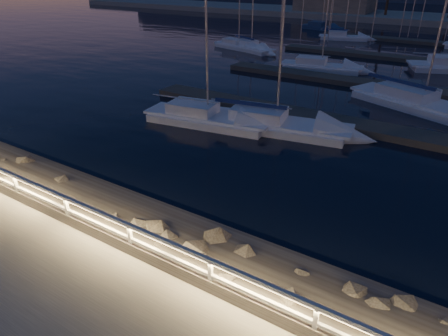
{
  "coord_description": "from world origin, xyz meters",
  "views": [
    {
      "loc": [
        8.85,
        -6.83,
        7.99
      ],
      "look_at": [
        1.85,
        4.0,
        1.48
      ],
      "focal_mm": 32.0,
      "sensor_mm": 36.0,
      "label": 1
    }
  ],
  "objects_px": {
    "sailboat_j": "(238,45)",
    "sailboat_f": "(319,65)",
    "sailboat_h": "(419,102)",
    "sailboat_i": "(343,37)",
    "sailboat_c": "(273,122)",
    "guard_rail": "(105,221)",
    "sailboat_e": "(251,47)",
    "sailboat_b": "(205,116)",
    "sailboat_m": "(321,27)"
  },
  "relations": [
    {
      "from": "sailboat_i",
      "to": "sailboat_b",
      "type": "bearing_deg",
      "value": -101.85
    },
    {
      "from": "sailboat_c",
      "to": "sailboat_m",
      "type": "bearing_deg",
      "value": 96.53
    },
    {
      "from": "sailboat_c",
      "to": "sailboat_m",
      "type": "distance_m",
      "value": 43.67
    },
    {
      "from": "sailboat_c",
      "to": "sailboat_m",
      "type": "xyz_separation_m",
      "value": [
        -12.74,
        41.77,
        -0.02
      ]
    },
    {
      "from": "sailboat_h",
      "to": "sailboat_j",
      "type": "xyz_separation_m",
      "value": [
        -21.75,
        12.38,
        -0.07
      ]
    },
    {
      "from": "sailboat_b",
      "to": "sailboat_e",
      "type": "bearing_deg",
      "value": 103.6
    },
    {
      "from": "sailboat_e",
      "to": "sailboat_f",
      "type": "height_order",
      "value": "sailboat_f"
    },
    {
      "from": "sailboat_j",
      "to": "sailboat_c",
      "type": "bearing_deg",
      "value": -40.27
    },
    {
      "from": "sailboat_e",
      "to": "sailboat_b",
      "type": "bearing_deg",
      "value": -43.92
    },
    {
      "from": "sailboat_h",
      "to": "sailboat_i",
      "type": "bearing_deg",
      "value": 140.5
    },
    {
      "from": "sailboat_f",
      "to": "sailboat_m",
      "type": "distance_m",
      "value": 27.44
    },
    {
      "from": "sailboat_h",
      "to": "sailboat_b",
      "type": "bearing_deg",
      "value": -113.32
    },
    {
      "from": "sailboat_e",
      "to": "sailboat_h",
      "type": "height_order",
      "value": "sailboat_h"
    },
    {
      "from": "sailboat_b",
      "to": "sailboat_j",
      "type": "relative_size",
      "value": 1.17
    },
    {
      "from": "guard_rail",
      "to": "sailboat_m",
      "type": "bearing_deg",
      "value": 103.69
    },
    {
      "from": "sailboat_f",
      "to": "sailboat_m",
      "type": "bearing_deg",
      "value": 99.67
    },
    {
      "from": "sailboat_c",
      "to": "sailboat_m",
      "type": "height_order",
      "value": "sailboat_c"
    },
    {
      "from": "guard_rail",
      "to": "sailboat_f",
      "type": "distance_m",
      "value": 29.58
    },
    {
      "from": "sailboat_b",
      "to": "sailboat_f",
      "type": "bearing_deg",
      "value": 78.4
    },
    {
      "from": "sailboat_f",
      "to": "sailboat_i",
      "type": "relative_size",
      "value": 1.15
    },
    {
      "from": "sailboat_m",
      "to": "sailboat_b",
      "type": "bearing_deg",
      "value": -65.18
    },
    {
      "from": "sailboat_j",
      "to": "sailboat_h",
      "type": "bearing_deg",
      "value": -15.52
    },
    {
      "from": "sailboat_j",
      "to": "sailboat_b",
      "type": "bearing_deg",
      "value": -49.35
    },
    {
      "from": "sailboat_b",
      "to": "sailboat_i",
      "type": "xyz_separation_m",
      "value": [
        -2.98,
        35.56,
        -0.04
      ]
    },
    {
      "from": "sailboat_c",
      "to": "sailboat_j",
      "type": "relative_size",
      "value": 1.27
    },
    {
      "from": "sailboat_h",
      "to": "sailboat_j",
      "type": "bearing_deg",
      "value": 172.91
    },
    {
      "from": "sailboat_f",
      "to": "sailboat_j",
      "type": "height_order",
      "value": "sailboat_f"
    },
    {
      "from": "sailboat_f",
      "to": "sailboat_i",
      "type": "bearing_deg",
      "value": 90.87
    },
    {
      "from": "sailboat_b",
      "to": "sailboat_j",
      "type": "xyz_separation_m",
      "value": [
        -11.26,
        22.55,
        -0.04
      ]
    },
    {
      "from": "sailboat_f",
      "to": "sailboat_h",
      "type": "bearing_deg",
      "value": -46.88
    },
    {
      "from": "sailboat_e",
      "to": "sailboat_h",
      "type": "xyz_separation_m",
      "value": [
        19.86,
        -12.11,
        0.05
      ]
    },
    {
      "from": "guard_rail",
      "to": "sailboat_b",
      "type": "height_order",
      "value": "sailboat_b"
    },
    {
      "from": "sailboat_i",
      "to": "sailboat_m",
      "type": "xyz_separation_m",
      "value": [
        -5.81,
        7.52,
        0.01
      ]
    },
    {
      "from": "sailboat_c",
      "to": "sailboat_f",
      "type": "bearing_deg",
      "value": 90.95
    },
    {
      "from": "guard_rail",
      "to": "sailboat_b",
      "type": "xyz_separation_m",
      "value": [
        -4.62,
        11.97,
        -0.93
      ]
    },
    {
      "from": "sailboat_c",
      "to": "guard_rail",
      "type": "bearing_deg",
      "value": -97.56
    },
    {
      "from": "sailboat_m",
      "to": "sailboat_j",
      "type": "bearing_deg",
      "value": -83.56
    },
    {
      "from": "sailboat_c",
      "to": "sailboat_h",
      "type": "height_order",
      "value": "sailboat_h"
    },
    {
      "from": "sailboat_e",
      "to": "sailboat_f",
      "type": "bearing_deg",
      "value": -2.8
    },
    {
      "from": "sailboat_b",
      "to": "sailboat_f",
      "type": "relative_size",
      "value": 1.07
    },
    {
      "from": "guard_rail",
      "to": "sailboat_b",
      "type": "bearing_deg",
      "value": 111.12
    },
    {
      "from": "sailboat_c",
      "to": "sailboat_e",
      "type": "distance_m",
      "value": 24.84
    },
    {
      "from": "sailboat_j",
      "to": "sailboat_f",
      "type": "bearing_deg",
      "value": -9.38
    },
    {
      "from": "sailboat_f",
      "to": "sailboat_i",
      "type": "height_order",
      "value": "sailboat_f"
    },
    {
      "from": "sailboat_b",
      "to": "sailboat_c",
      "type": "xyz_separation_m",
      "value": [
        3.95,
        1.31,
        0.0
      ]
    },
    {
      "from": "sailboat_f",
      "to": "guard_rail",
      "type": "bearing_deg",
      "value": -93.04
    },
    {
      "from": "sailboat_e",
      "to": "sailboat_m",
      "type": "xyz_separation_m",
      "value": [
        0.58,
        20.8,
        0.0
      ]
    },
    {
      "from": "sailboat_h",
      "to": "sailboat_m",
      "type": "height_order",
      "value": "sailboat_h"
    },
    {
      "from": "guard_rail",
      "to": "sailboat_c",
      "type": "xyz_separation_m",
      "value": [
        -0.67,
        13.28,
        -0.93
      ]
    },
    {
      "from": "sailboat_h",
      "to": "sailboat_j",
      "type": "height_order",
      "value": "sailboat_h"
    }
  ]
}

